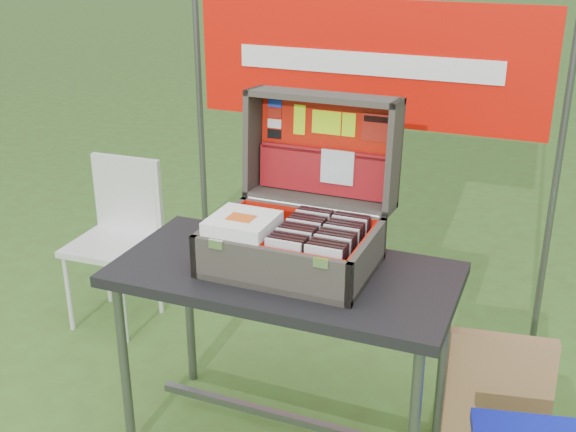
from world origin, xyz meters
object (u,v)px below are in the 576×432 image
at_px(table, 285,360).
at_px(cardboard_box, 494,390).
at_px(suitcase, 298,188).
at_px(chair, 111,247).

xyz_separation_m(table, cardboard_box, (0.73, 0.33, -0.15)).
xyz_separation_m(suitcase, cardboard_box, (0.71, 0.24, -0.80)).
distance_m(suitcase, chair, 1.39).
bearing_deg(chair, cardboard_box, -8.78).
bearing_deg(suitcase, cardboard_box, 18.97).
relative_size(table, chair, 1.46).
bearing_deg(chair, table, -27.56).
height_order(suitcase, chair, suitcase).
bearing_deg(chair, suitcase, -23.78).
xyz_separation_m(suitcase, chair, (-1.16, 0.45, -0.62)).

